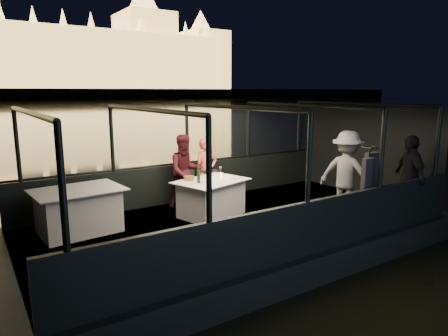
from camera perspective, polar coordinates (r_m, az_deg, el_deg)
boat_hull at (r=8.32m, az=1.53°, el=-10.98°), size 8.60×4.40×1.00m
boat_deck at (r=8.16m, az=1.55°, el=-7.85°), size 8.00×4.00×0.04m
gunwale_port at (r=9.68m, az=-5.19°, el=-1.98°), size 8.00×0.08×0.90m
gunwale_starboard at (r=6.55m, az=11.68°, el=-8.52°), size 8.00×0.08×0.90m
cabin_glass_port at (r=9.49m, az=-5.31°, el=4.80°), size 8.00×0.02×1.40m
cabin_glass_starboard at (r=6.27m, az=12.08°, el=1.45°), size 8.00×0.02×1.40m
cabin_roof_glass at (r=7.73m, az=1.64°, el=8.66°), size 8.00×4.00×0.02m
end_wall_fore at (r=6.52m, az=-28.74°, el=-3.34°), size 0.02×4.00×2.30m
end_wall_aft at (r=10.63m, az=19.64°, el=2.42°), size 0.02×4.00×2.30m
canopy_ribs at (r=7.86m, az=1.59°, el=0.25°), size 8.00×4.00×2.30m
dining_table_central at (r=8.47m, az=-1.83°, el=-4.28°), size 1.68×1.41×0.77m
dining_table_aft at (r=7.93m, az=-20.00°, el=-6.01°), size 1.66×1.27×0.84m
chair_port_left at (r=9.08m, az=-4.69°, el=-2.85°), size 0.43×0.43×0.82m
chair_port_right at (r=9.17m, az=-1.42°, el=-2.67°), size 0.45×0.45×0.80m
coat_stand at (r=7.90m, az=19.80°, el=-2.20°), size 0.54×0.48×1.64m
person_woman_coral at (r=9.42m, az=-2.56°, el=-0.45°), size 0.58×0.41×1.53m
person_man_maroon at (r=9.07m, az=-5.51°, el=-0.92°), size 0.88×0.74×1.66m
passenger_stripe at (r=8.80m, az=17.09°, el=-1.06°), size 1.03×1.33×1.80m
passenger_dark at (r=9.14m, az=24.93°, el=-1.18°), size 0.85×1.10×1.73m
wine_bottle at (r=8.12m, az=-3.66°, el=-1.10°), size 0.08×0.08×0.33m
bread_basket at (r=8.42m, az=-5.03°, el=-1.46°), size 0.26×0.26×0.09m
amber_candle at (r=8.69m, az=-0.40°, el=-1.03°), size 0.07×0.07×0.08m
plate_near at (r=8.58m, az=1.67°, el=-1.40°), size 0.33×0.33×0.02m
plate_far at (r=8.49m, az=-4.53°, el=-1.58°), size 0.32×0.32×0.02m
wine_glass_white at (r=8.18m, az=-3.13°, el=-1.41°), size 0.08×0.08×0.19m
wine_glass_red at (r=8.89m, az=-0.51°, el=-0.40°), size 0.07×0.07×0.18m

